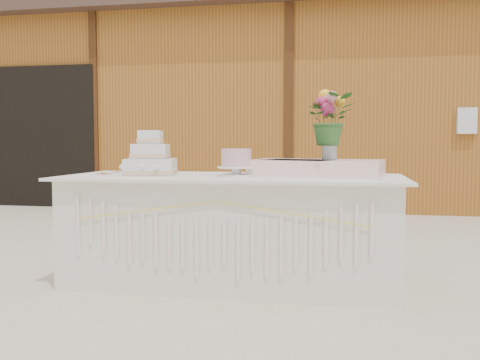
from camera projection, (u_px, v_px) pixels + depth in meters
The scene contains 9 objects.
ground at pixel (232, 283), 3.84m from camera, with size 80.00×80.00×0.00m, color beige.
barn at pixel (300, 105), 9.60m from camera, with size 12.60×4.60×3.30m.
cake_table at pixel (232, 229), 3.81m from camera, with size 2.40×1.00×0.77m.
wedding_cake at pixel (151, 160), 3.89m from camera, with size 0.42×0.42×0.32m.
pink_cake_stand at pixel (236, 161), 3.74m from camera, with size 0.27×0.27×0.19m.
satin_runner at pixel (317, 168), 3.80m from camera, with size 0.90×0.52×0.11m, color #F6CBC5.
flower_vase at pixel (330, 149), 3.79m from camera, with size 0.11×0.11×0.15m, color #B2B1B6.
bouquet at pixel (330, 112), 3.77m from camera, with size 0.33×0.29×0.37m, color #2D5A24.
loose_flowers at pixel (106, 173), 4.00m from camera, with size 0.16×0.38×0.02m, color #CD7D94, non-canonical shape.
Camera 1 is at (0.77, -3.70, 1.00)m, focal length 40.00 mm.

